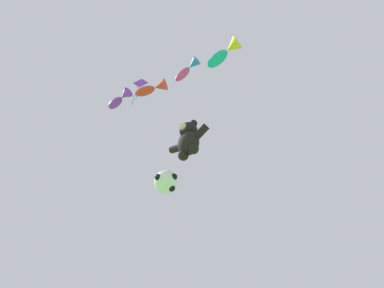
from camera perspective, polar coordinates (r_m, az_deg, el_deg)
The scene contains 7 objects.
teddy_bear_kite at distance 9.91m, azimuth -0.81°, elevation 1.07°, with size 1.93×0.85×1.95m.
soccer_ball_kite at distance 8.93m, azimuth -5.76°, elevation -8.34°, with size 0.90×0.89×0.83m.
fish_kite_teal at distance 11.93m, azimuth 7.30°, elevation 19.47°, with size 1.65×0.67×0.66m.
fish_kite_magenta at distance 12.64m, azimuth -0.97°, elevation 16.26°, with size 1.48×0.54×0.47m.
fish_kite_crimson at distance 12.83m, azimuth -8.79°, elevation 12.07°, with size 1.68×1.07×0.58m.
fish_kite_violet at distance 14.09m, azimuth -15.68°, elevation 9.60°, with size 1.53×0.58×0.56m.
diamond_kite at distance 14.54m, azimuth -11.59°, elevation 12.53°, with size 0.68×0.55×2.71m.
Camera 1 is at (4.83, 1.23, 1.74)m, focal length 24.00 mm.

